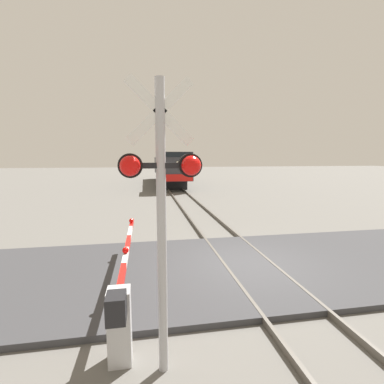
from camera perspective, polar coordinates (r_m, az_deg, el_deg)
ground_plane at (r=8.60m, az=11.70°, el=-15.29°), size 160.00×160.00×0.00m
rail_track_left at (r=8.35m, az=6.96°, el=-15.35°), size 0.08×80.00×0.15m
rail_track_right at (r=8.85m, az=16.17°, el=-14.25°), size 0.08×80.00×0.15m
road_surface at (r=8.57m, az=11.71°, el=-14.86°), size 36.00×5.32×0.14m
locomotive at (r=33.00m, az=-4.73°, el=5.07°), size 2.87×17.46×3.74m
crossing_signal at (r=3.90m, az=-6.44°, el=-0.49°), size 1.18×0.33×4.40m
crossing_gate at (r=5.45m, az=-14.35°, el=-19.71°), size 0.36×5.64×1.34m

